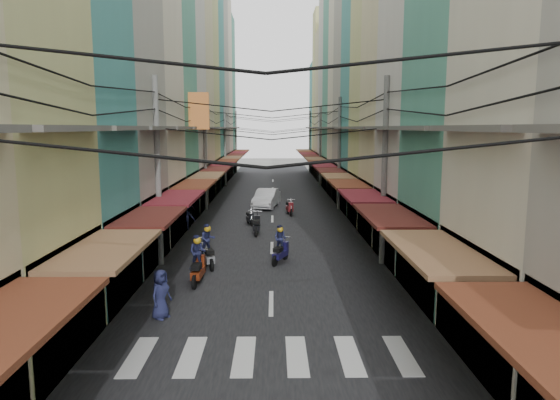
{
  "coord_description": "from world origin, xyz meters",
  "views": [
    {
      "loc": [
        0.1,
        -18.49,
        6.02
      ],
      "look_at": [
        0.39,
        4.24,
        2.71
      ],
      "focal_mm": 32.0,
      "sensor_mm": 36.0,
      "label": 1
    }
  ],
  "objects": [
    {
      "name": "ground",
      "position": [
        0.0,
        0.0,
        0.0
      ],
      "size": [
        160.0,
        160.0,
        0.0
      ],
      "primitive_type": "plane",
      "color": "#61615D",
      "rests_on": "ground"
    },
    {
      "name": "road",
      "position": [
        0.0,
        20.0,
        0.01
      ],
      "size": [
        10.0,
        80.0,
        0.02
      ],
      "primitive_type": "cube",
      "color": "black",
      "rests_on": "ground"
    },
    {
      "name": "sidewalk_left",
      "position": [
        -6.5,
        20.0,
        0.03
      ],
      "size": [
        3.0,
        80.0,
        0.06
      ],
      "primitive_type": "cube",
      "color": "gray",
      "rests_on": "ground"
    },
    {
      "name": "sidewalk_right",
      "position": [
        6.5,
        20.0,
        0.03
      ],
      "size": [
        3.0,
        80.0,
        0.06
      ],
      "primitive_type": "cube",
      "color": "gray",
      "rests_on": "ground"
    },
    {
      "name": "crosswalk",
      "position": [
        -0.0,
        -6.0,
        0.03
      ],
      "size": [
        7.55,
        2.4,
        0.01
      ],
      "color": "silver",
      "rests_on": "ground"
    },
    {
      "name": "building_row_left",
      "position": [
        -7.92,
        16.56,
        9.78
      ],
      "size": [
        7.8,
        67.67,
        23.7
      ],
      "color": "beige",
      "rests_on": "ground"
    },
    {
      "name": "building_row_right",
      "position": [
        7.92,
        16.45,
        9.41
      ],
      "size": [
        7.8,
        68.98,
        22.59
      ],
      "color": "teal",
      "rests_on": "ground"
    },
    {
      "name": "utility_poles",
      "position": [
        0.0,
        15.01,
        6.59
      ],
      "size": [
        10.2,
        66.13,
        8.2
      ],
      "color": "gray",
      "rests_on": "ground"
    },
    {
      "name": "white_car",
      "position": [
        -0.46,
        18.83,
        0.0
      ],
      "size": [
        5.21,
        2.79,
        1.75
      ],
      "primitive_type": "imported",
      "rotation": [
        0.0,
        0.0,
        -0.18
      ],
      "color": "silver",
      "rests_on": "ground"
    },
    {
      "name": "bicycle",
      "position": [
        7.39,
        -1.63,
        0.0
      ],
      "size": [
        1.8,
        0.99,
        1.17
      ],
      "primitive_type": "imported",
      "rotation": [
        0.0,
        0.0,
        1.35
      ],
      "color": "black",
      "rests_on": "ground"
    },
    {
      "name": "moving_scooters",
      "position": [
        -1.43,
        5.11,
        0.54
      ],
      "size": [
        4.5,
        17.29,
        1.91
      ],
      "color": "black",
      "rests_on": "ground"
    },
    {
      "name": "parked_scooters",
      "position": [
        4.48,
        -3.53,
        0.46
      ],
      "size": [
        12.88,
        15.52,
        0.97
      ],
      "color": "black",
      "rests_on": "ground"
    },
    {
      "name": "pedestrians",
      "position": [
        -3.58,
        3.81,
        1.01
      ],
      "size": [
        11.73,
        23.84,
        2.19
      ],
      "color": "#271E29",
      "rests_on": "ground"
    },
    {
      "name": "market_umbrella",
      "position": [
        6.67,
        -6.8,
        2.06
      ],
      "size": [
        2.22,
        2.22,
        2.34
      ],
      "color": "#B2B2B7",
      "rests_on": "ground"
    },
    {
      "name": "traffic_sign",
      "position": [
        5.91,
        0.07,
        2.27
      ],
      "size": [
        0.1,
        0.68,
        3.09
      ],
      "color": "gray",
      "rests_on": "ground"
    }
  ]
}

